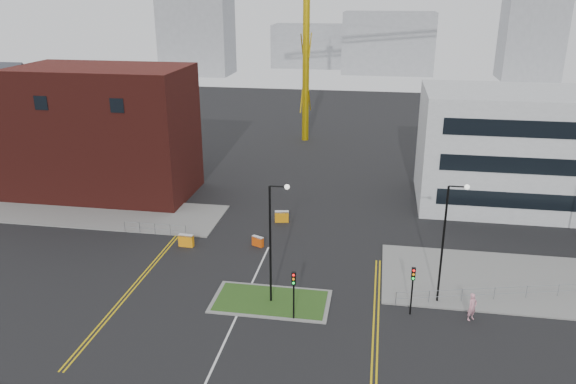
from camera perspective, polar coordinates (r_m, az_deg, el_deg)
name	(u,v)px	position (r m, az deg, el deg)	size (l,w,h in m)	color
ground	(213,367)	(35.91, -7.62, -17.21)	(200.00, 200.00, 0.00)	black
pavement_left	(87,212)	(61.12, -19.73, -1.92)	(28.00, 8.00, 0.12)	slate
pavement_right	(538,283)	(48.21, 24.10, -8.48)	(24.00, 10.00, 0.12)	slate
island_kerb	(271,301)	(41.88, -1.74, -11.03)	(8.60, 4.60, 0.08)	slate
grass_island	(271,301)	(41.87, -1.74, -11.01)	(8.00, 4.00, 0.12)	#224517
brick_building	(82,132)	(65.56, -20.23, 5.71)	(24.20, 10.07, 14.24)	#4F1813
office_block	(545,150)	(63.46, 24.65, 3.88)	(25.00, 12.20, 12.00)	#BABDBF
streetlamp_island	(273,234)	(39.35, -1.51, -4.33)	(1.46, 0.36, 9.18)	black
streetlamp_right_near	(447,235)	(40.87, 15.85, -4.18)	(1.46, 0.36, 9.18)	black
traffic_light_island	(294,287)	(38.59, 0.58, -9.59)	(0.28, 0.33, 3.65)	black
traffic_light_right	(413,282)	(40.08, 12.56, -8.91)	(0.28, 0.33, 3.65)	black
railing_left	(155,227)	(53.71, -13.39, -3.48)	(6.05, 0.05, 1.10)	gray
railing_right	(527,290)	(45.36, 23.10, -9.12)	(19.05, 5.05, 1.10)	gray
centre_line	(222,347)	(37.45, -6.71, -15.41)	(0.15, 30.00, 0.01)	silver
yellow_left_a	(141,277)	(46.69, -14.75, -8.32)	(0.12, 24.00, 0.01)	gold
yellow_left_b	(144,277)	(46.57, -14.41, -8.36)	(0.12, 24.00, 0.01)	gold
yellow_right_a	(374,326)	(39.59, 8.68, -13.35)	(0.12, 20.00, 0.01)	gold
yellow_right_b	(378,327)	(39.59, 9.13, -13.37)	(0.12, 20.00, 0.01)	gold
skyline_a	(197,32)	(155.56, -9.26, 15.78)	(18.00, 12.00, 22.00)	gray
skyline_b	(388,43)	(157.78, 10.14, 14.69)	(24.00, 12.00, 16.00)	gray
skyline_c	(534,22)	(156.54, 23.68, 15.56)	(14.00, 12.00, 28.00)	gray
skyline_d	(325,46)	(168.80, 3.79, 14.59)	(30.00, 12.00, 12.00)	gray
pedestrian	(472,307)	(41.35, 18.21, -11.02)	(0.73, 0.48, 2.01)	pink
barrier_left	(186,240)	(50.76, -10.31, -4.82)	(1.36, 0.52, 1.12)	orange
barrier_mid	(258,241)	(50.11, -3.09, -4.98)	(1.14, 0.78, 0.91)	#D6490B
barrier_right	(282,216)	(55.06, -0.64, -2.46)	(1.40, 0.67, 1.13)	orange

